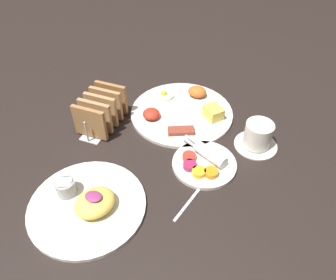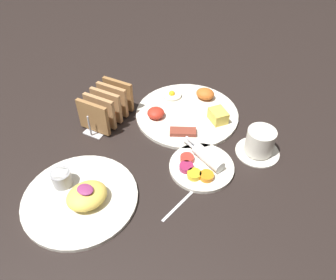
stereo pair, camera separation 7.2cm
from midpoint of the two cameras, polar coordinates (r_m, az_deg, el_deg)
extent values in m
plane|color=black|center=(0.91, -5.90, -2.20)|extent=(3.00, 3.00, 0.00)
cylinder|color=silver|center=(1.03, 0.38, 4.72)|extent=(0.32, 0.32, 0.01)
cube|color=#E5C64C|center=(0.99, 5.84, 4.72)|extent=(0.07, 0.07, 0.04)
ellipsoid|color=#C66023|center=(1.08, 3.19, 8.34)|extent=(0.06, 0.05, 0.03)
cylinder|color=#F4EACC|center=(1.09, -2.61, 7.75)|extent=(0.06, 0.06, 0.01)
sphere|color=yellow|center=(1.08, -2.62, 8.01)|extent=(0.02, 0.02, 0.02)
ellipsoid|color=red|center=(0.99, -5.02, 4.47)|extent=(0.05, 0.05, 0.03)
cube|color=brown|center=(0.94, 0.09, 1.53)|extent=(0.08, 0.06, 0.01)
cylinder|color=silver|center=(0.87, 3.97, -4.30)|extent=(0.17, 0.17, 0.01)
cylinder|color=red|center=(0.87, 1.33, -3.04)|extent=(0.04, 0.04, 0.01)
cylinder|color=#99234C|center=(0.85, 1.39, -4.56)|extent=(0.04, 0.04, 0.01)
cylinder|color=gold|center=(0.83, 2.91, -5.70)|extent=(0.04, 0.04, 0.01)
cylinder|color=orange|center=(0.83, 5.06, -5.78)|extent=(0.04, 0.04, 0.01)
cylinder|color=white|center=(0.86, 5.00, -2.63)|extent=(0.10, 0.07, 0.03)
cube|color=silver|center=(0.89, 1.36, -0.45)|extent=(0.05, 0.03, 0.00)
cube|color=silver|center=(0.90, 1.90, -0.08)|extent=(0.05, 0.03, 0.00)
cylinder|color=silver|center=(0.81, -16.40, -11.06)|extent=(0.28, 0.28, 0.01)
ellipsoid|color=#EAC651|center=(0.78, -15.24, -10.60)|extent=(0.12, 0.12, 0.04)
ellipsoid|color=#8C3366|center=(0.77, -15.56, -9.57)|extent=(0.04, 0.03, 0.01)
cylinder|color=#99999E|center=(0.83, -19.77, -7.86)|extent=(0.05, 0.05, 0.04)
cylinder|color=white|center=(0.82, -20.03, -7.16)|extent=(0.04, 0.04, 0.01)
cube|color=#B7B7BC|center=(1.02, -13.18, 2.85)|extent=(0.06, 0.18, 0.01)
cube|color=#996B3D|center=(0.95, -15.62, 2.84)|extent=(0.10, 0.01, 0.10)
cube|color=#AC7E51|center=(0.97, -14.61, 4.00)|extent=(0.10, 0.01, 0.10)
cube|color=#AC7E50|center=(0.99, -13.64, 5.11)|extent=(0.10, 0.01, 0.10)
cube|color=#A5774A|center=(1.01, -12.71, 6.17)|extent=(0.10, 0.01, 0.10)
cube|color=olive|center=(1.03, -11.81, 7.19)|extent=(0.10, 0.01, 0.10)
cylinder|color=#B7B7BC|center=(0.94, -16.17, 1.36)|extent=(0.01, 0.00, 0.07)
cylinder|color=#B7B7BC|center=(1.05, -11.10, 7.23)|extent=(0.01, 0.01, 0.07)
cylinder|color=silver|center=(0.94, 12.92, -0.85)|extent=(0.12, 0.12, 0.01)
cylinder|color=silver|center=(0.92, 13.29, 0.90)|extent=(0.08, 0.08, 0.07)
cylinder|color=#381E0F|center=(0.90, 13.59, 2.32)|extent=(0.06, 0.06, 0.01)
cube|color=silver|center=(0.79, 0.64, -11.26)|extent=(0.03, 0.11, 0.00)
ellipsoid|color=silver|center=(0.82, 3.21, -8.14)|extent=(0.02, 0.02, 0.01)
camera|label=1|loc=(0.04, -92.31, -2.17)|focal=35.00mm
camera|label=2|loc=(0.04, 87.69, 2.17)|focal=35.00mm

